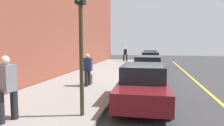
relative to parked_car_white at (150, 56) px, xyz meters
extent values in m
plane|color=#333335|center=(12.53, -0.25, -0.76)|extent=(56.00, 56.00, 0.00)
cube|color=gray|center=(12.53, -3.55, -0.68)|extent=(28.00, 4.60, 0.15)
cube|color=gold|center=(12.53, 2.95, -0.75)|extent=(28.00, 0.14, 0.01)
cube|color=white|center=(12.04, -0.95, -0.65)|extent=(6.00, 0.56, 0.22)
cylinder|color=black|center=(1.42, 0.87, -0.44)|extent=(0.64, 0.23, 0.64)
cylinder|color=black|center=(1.46, -0.81, -0.44)|extent=(0.64, 0.23, 0.64)
cylinder|color=black|center=(-1.33, 0.81, -0.44)|extent=(0.64, 0.23, 0.64)
cylinder|color=black|center=(-1.29, -0.87, -0.44)|extent=(0.64, 0.23, 0.64)
cube|color=white|center=(0.06, 0.00, -0.17)|extent=(4.47, 1.89, 0.64)
cube|color=black|center=(-0.16, 0.00, 0.45)|extent=(2.34, 1.65, 0.60)
cylinder|color=black|center=(6.94, 0.94, -0.44)|extent=(0.65, 0.24, 0.64)
cylinder|color=black|center=(7.00, -0.74, -0.44)|extent=(0.65, 0.24, 0.64)
cylinder|color=black|center=(4.15, 0.83, -0.44)|extent=(0.65, 0.24, 0.64)
cylinder|color=black|center=(4.21, -0.85, -0.44)|extent=(0.65, 0.24, 0.64)
cube|color=navy|center=(5.58, 0.05, -0.17)|extent=(4.57, 1.97, 0.64)
cube|color=black|center=(5.35, 0.04, 0.45)|extent=(2.40, 1.69, 0.60)
cylinder|color=black|center=(13.86, 0.80, -0.44)|extent=(0.65, 0.24, 0.64)
cylinder|color=black|center=(13.79, -0.88, -0.44)|extent=(0.65, 0.24, 0.64)
cylinder|color=black|center=(11.14, 0.90, -0.44)|extent=(0.65, 0.24, 0.64)
cylinder|color=black|center=(11.08, -0.78, -0.44)|extent=(0.65, 0.24, 0.64)
cube|color=#1E512D|center=(12.47, 0.01, -0.17)|extent=(4.45, 1.96, 0.64)
cube|color=black|center=(12.25, 0.02, 0.45)|extent=(2.34, 1.68, 0.60)
cylinder|color=black|center=(19.26, 0.81, -0.44)|extent=(0.65, 0.24, 0.64)
cylinder|color=black|center=(19.32, -0.87, -0.44)|extent=(0.65, 0.24, 0.64)
cylinder|color=black|center=(16.54, 0.73, -0.44)|extent=(0.65, 0.24, 0.64)
cylinder|color=black|center=(16.59, -0.95, -0.44)|extent=(0.65, 0.24, 0.64)
cube|color=maroon|center=(17.93, -0.07, -0.17)|extent=(4.45, 1.94, 0.64)
cube|color=black|center=(17.71, -0.08, 0.45)|extent=(2.34, 1.67, 0.60)
cylinder|color=black|center=(1.02, -2.89, -0.20)|extent=(0.19, 0.19, 0.81)
cylinder|color=black|center=(1.16, -3.24, -0.20)|extent=(0.19, 0.19, 0.81)
cube|color=black|center=(1.09, -3.07, 0.55)|extent=(0.54, 0.44, 0.69)
sphere|color=beige|center=(1.09, -3.07, 1.01)|extent=(0.23, 0.23, 0.23)
cylinder|color=black|center=(16.04, -3.01, -0.22)|extent=(0.18, 0.18, 0.78)
cylinder|color=black|center=(15.68, -2.99, -0.22)|extent=(0.18, 0.18, 0.78)
cube|color=#1E284C|center=(15.86, -3.00, 0.51)|extent=(0.31, 0.47, 0.67)
sphere|color=beige|center=(15.86, -3.00, 0.95)|extent=(0.22, 0.22, 0.22)
cylinder|color=black|center=(20.63, -3.60, -0.17)|extent=(0.20, 0.20, 0.87)
cylinder|color=black|center=(21.01, -3.73, -0.17)|extent=(0.20, 0.20, 0.87)
cube|color=slate|center=(20.82, -3.66, 0.63)|extent=(0.45, 0.57, 0.74)
sphere|color=beige|center=(20.82, -3.66, 1.12)|extent=(0.24, 0.24, 0.24)
cylinder|color=#2D2D19|center=(19.96, -1.79, 1.05)|extent=(0.12, 0.12, 3.31)
cube|color=#471E19|center=(15.45, -3.04, -0.34)|extent=(0.34, 0.22, 0.53)
cylinder|color=#4C4C4C|center=(15.45, -3.04, 0.10)|extent=(0.03, 0.03, 0.36)
camera|label=1|loc=(25.47, 0.28, 1.56)|focal=31.56mm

